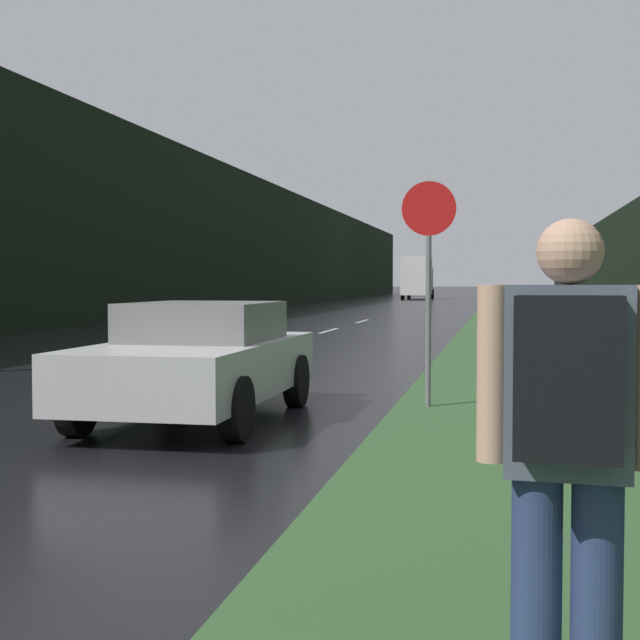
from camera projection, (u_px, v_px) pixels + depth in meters
The scene contains 10 objects.
grass_verge at pixel (541, 317), 39.43m from camera, with size 6.00×240.00×0.02m, color #33562D.
lane_stripe_c at pixel (169, 376), 14.85m from camera, with size 0.12×3.00×0.01m, color silver.
lane_stripe_d at pixel (274, 346), 21.71m from camera, with size 0.12×3.00×0.01m, color silver.
lane_stripe_e at pixel (329, 331), 28.56m from camera, with size 0.12×3.00×0.01m, color silver.
lane_stripe_f at pixel (362, 321), 35.41m from camera, with size 0.12×3.00×0.01m, color silver.
treeline_far_side at pixel (233, 241), 52.50m from camera, with size 2.00×140.00×7.94m, color black.
stop_sign at pixel (429, 270), 11.00m from camera, with size 0.67×0.07×2.81m.
hitchhiker_with_backpack at pixel (568, 444), 2.99m from camera, with size 0.62×0.44×1.78m.
car_passing_near at pixel (199, 359), 10.14m from camera, with size 1.89×4.14×1.33m.
delivery_truck at pixel (418, 277), 80.44m from camera, with size 2.46×8.17×3.76m.
Camera 1 is at (5.44, -0.56, 1.57)m, focal length 50.00 mm.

